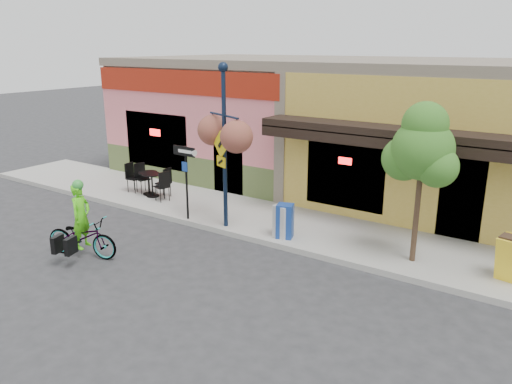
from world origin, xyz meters
TOP-DOWN VIEW (x-y plane):
  - ground at (0.00, 0.00)m, footprint 90.00×90.00m
  - sidewalk at (0.00, 2.00)m, footprint 24.00×3.00m
  - curb at (0.00, 0.55)m, footprint 24.00×0.12m
  - building at (0.00, 7.50)m, footprint 18.20×8.20m
  - bicycle at (-2.98, -2.53)m, footprint 2.00×1.16m
  - cyclist_rider at (-2.93, -2.53)m, footprint 0.53×0.66m
  - lamp_post at (-1.13, 0.80)m, footprint 1.52×1.05m
  - one_way_sign at (-2.39, 0.65)m, footprint 0.82×0.22m
  - cafe_set_left at (-5.10, 1.76)m, footprint 1.74×0.99m
  - cafe_set_right at (-4.82, 1.66)m, footprint 1.84×1.25m
  - newspaper_box_blue at (0.67, 0.96)m, footprint 0.50×0.47m
  - newspaper_box_grey at (0.61, 0.95)m, footprint 0.47×0.44m
  - street_tree at (3.88, 1.38)m, footprint 1.55×1.55m
  - sandwich_board at (5.90, 1.31)m, footprint 0.67×0.54m

SIDE VIEW (x-z plane):
  - ground at x=0.00m, z-range 0.00..0.00m
  - sidewalk at x=0.00m, z-range 0.00..0.15m
  - curb at x=0.00m, z-range 0.00..0.15m
  - bicycle at x=-2.98m, z-range 0.00..0.99m
  - newspaper_box_grey at x=0.61m, z-range 0.15..1.02m
  - newspaper_box_blue at x=0.67m, z-range 0.15..1.05m
  - sandwich_board at x=5.90m, z-range 0.15..1.15m
  - cafe_set_right at x=-4.82m, z-range 0.15..1.15m
  - cafe_set_left at x=-5.10m, z-range 0.15..1.15m
  - cyclist_rider at x=-2.93m, z-range 0.00..1.59m
  - one_way_sign at x=-2.39m, z-range 0.15..2.28m
  - street_tree at x=3.88m, z-range 0.15..3.88m
  - building at x=0.00m, z-range 0.00..4.50m
  - lamp_post at x=-1.13m, z-range 0.15..4.57m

